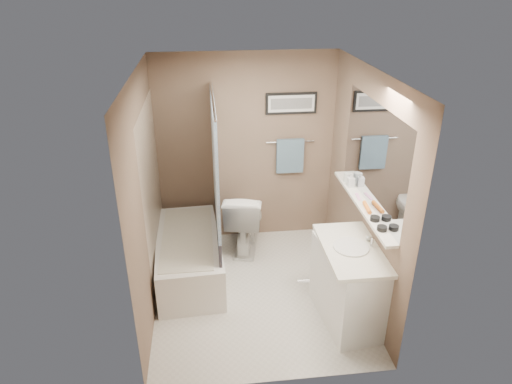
{
  "coord_description": "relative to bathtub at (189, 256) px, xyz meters",
  "views": [
    {
      "loc": [
        -0.49,
        -4.06,
        3.19
      ],
      "look_at": [
        0.0,
        0.15,
        1.15
      ],
      "focal_mm": 32.0,
      "sensor_mm": 36.0,
      "label": 1
    }
  ],
  "objects": [
    {
      "name": "towel_bar",
      "position": [
        1.3,
        0.81,
        1.05
      ],
      "size": [
        0.6,
        0.02,
        0.02
      ],
      "primitive_type": "cylinder",
      "rotation": [
        0.0,
        1.57,
        0.0
      ],
      "color": "silver",
      "rests_on": "wall_back"
    },
    {
      "name": "hair_brush_front",
      "position": [
        1.79,
        -0.69,
        0.89
      ],
      "size": [
        0.06,
        0.22,
        0.04
      ],
      "primitive_type": "cylinder",
      "rotation": [
        1.57,
        0.0,
        -0.08
      ],
      "color": "orange",
      "rests_on": "shelf"
    },
    {
      "name": "art_image",
      "position": [
        1.3,
        0.81,
        1.53
      ],
      "size": [
        0.5,
        0.0,
        0.13
      ],
      "primitive_type": "cube",
      "color": "#595959",
      "rests_on": "art_mat"
    },
    {
      "name": "tub_rim",
      "position": [
        0.0,
        0.0,
        0.25
      ],
      "size": [
        0.56,
        1.36,
        0.02
      ],
      "primitive_type": "cube",
      "color": "beige",
      "rests_on": "bathtub"
    },
    {
      "name": "bathtub",
      "position": [
        0.0,
        0.0,
        0.0
      ],
      "size": [
        0.79,
        1.54,
        0.5
      ],
      "primitive_type": "cube",
      "rotation": [
        0.0,
        0.0,
        0.06
      ],
      "color": "white",
      "rests_on": "ground"
    },
    {
      "name": "candle_bowl_near",
      "position": [
        1.79,
        -1.09,
        0.89
      ],
      "size": [
        0.09,
        0.09,
        0.04
      ],
      "primitive_type": "cylinder",
      "color": "black",
      "rests_on": "shelf"
    },
    {
      "name": "towel",
      "position": [
        1.3,
        0.79,
        0.87
      ],
      "size": [
        0.34,
        0.05,
        0.44
      ],
      "primitive_type": "cube",
      "color": "#7CA0B4",
      "rests_on": "towel_bar"
    },
    {
      "name": "faucet_knob",
      "position": [
        1.78,
        -0.83,
        0.62
      ],
      "size": [
        0.05,
        0.05,
        0.05
      ],
      "primitive_type": "sphere",
      "color": "silver",
      "rests_on": "countertop"
    },
    {
      "name": "soap_bottle",
      "position": [
        1.79,
        -0.16,
        0.94
      ],
      "size": [
        0.07,
        0.08,
        0.15
      ],
      "primitive_type": "imported",
      "rotation": [
        0.0,
        0.0,
        0.1
      ],
      "color": "#999999",
      "rests_on": "shelf"
    },
    {
      "name": "toilet",
      "position": [
        0.7,
        0.51,
        0.16
      ],
      "size": [
        0.6,
        0.87,
        0.81
      ],
      "primitive_type": "imported",
      "rotation": [
        0.0,
        0.0,
        2.95
      ],
      "color": "white",
      "rests_on": "ground"
    },
    {
      "name": "countertop",
      "position": [
        1.59,
        -0.93,
        0.57
      ],
      "size": [
        0.54,
        0.96,
        0.04
      ],
      "primitive_type": "cube",
      "color": "silver",
      "rests_on": "vanity"
    },
    {
      "name": "door_handle",
      "position": [
        0.97,
        -1.6,
        0.75
      ],
      "size": [
        0.1,
        0.02,
        0.02
      ],
      "primitive_type": "cylinder",
      "rotation": [
        0.0,
        1.57,
        0.0
      ],
      "color": "silver",
      "rests_on": "door"
    },
    {
      "name": "ground",
      "position": [
        0.75,
        -0.41,
        -0.25
      ],
      "size": [
        2.5,
        2.5,
        0.0
      ],
      "primitive_type": "plane",
      "color": "beige",
      "rests_on": "ground"
    },
    {
      "name": "sink_basin",
      "position": [
        1.58,
        -0.93,
        0.6
      ],
      "size": [
        0.34,
        0.34,
        0.01
      ],
      "primitive_type": "cylinder",
      "color": "silver",
      "rests_on": "countertop"
    },
    {
      "name": "curtain_rod",
      "position": [
        0.35,
        0.09,
        1.8
      ],
      "size": [
        0.02,
        1.55,
        0.02
      ],
      "primitive_type": "cylinder",
      "rotation": [
        1.57,
        0.0,
        0.0
      ],
      "color": "silver",
      "rests_on": "wall_left"
    },
    {
      "name": "tile_surround",
      "position": [
        -0.34,
        0.09,
        0.75
      ],
      "size": [
        0.02,
        1.55,
        2.0
      ],
      "primitive_type": "cube",
      "color": "tan",
      "rests_on": "wall_left"
    },
    {
      "name": "art_mat",
      "position": [
        1.3,
        0.81,
        1.53
      ],
      "size": [
        0.56,
        0.0,
        0.2
      ],
      "primitive_type": "cube",
      "color": "white",
      "rests_on": "art_frame"
    },
    {
      "name": "wall_front",
      "position": [
        0.75,
        -1.64,
        0.95
      ],
      "size": [
        2.2,
        0.04,
        2.4
      ],
      "primitive_type": "cube",
      "color": "brown",
      "rests_on": "ground"
    },
    {
      "name": "door",
      "position": [
        1.3,
        -1.65,
        0.75
      ],
      "size": [
        0.8,
        0.02,
        2.0
      ],
      "primitive_type": "cube",
      "color": "silver",
      "rests_on": "wall_front"
    },
    {
      "name": "vanity",
      "position": [
        1.6,
        -0.93,
        0.15
      ],
      "size": [
        0.6,
        0.95,
        0.8
      ],
      "primitive_type": "cube",
      "rotation": [
        0.0,
        0.0,
        0.11
      ],
      "color": "white",
      "rests_on": "ground"
    },
    {
      "name": "wall_right",
      "position": [
        1.83,
        -0.41,
        0.95
      ],
      "size": [
        0.04,
        2.5,
        2.4
      ],
      "primitive_type": "cube",
      "color": "brown",
      "rests_on": "ground"
    },
    {
      "name": "shelf",
      "position": [
        1.79,
        -0.56,
        0.85
      ],
      "size": [
        0.12,
        1.6,
        0.03
      ],
      "primitive_type": "cube",
      "color": "silver",
      "rests_on": "wall_right"
    },
    {
      "name": "art_frame",
      "position": [
        1.3,
        0.83,
        1.53
      ],
      "size": [
        0.62,
        0.02,
        0.26
      ],
      "primitive_type": "cube",
      "color": "black",
      "rests_on": "wall_back"
    },
    {
      "name": "curtain_upper",
      "position": [
        0.35,
        0.09,
        1.15
      ],
      "size": [
        0.03,
        1.45,
        1.28
      ],
      "primitive_type": "cube",
      "color": "white",
      "rests_on": "curtain_rod"
    },
    {
      "name": "ceiling",
      "position": [
        0.75,
        -0.41,
        2.13
      ],
      "size": [
        2.2,
        2.5,
        0.04
      ],
      "primitive_type": "cube",
      "color": "silver",
      "rests_on": "wall_back"
    },
    {
      "name": "pink_comb",
      "position": [
        1.79,
        -0.42,
        0.87
      ],
      "size": [
        0.05,
        0.16,
        0.01
      ],
      "primitive_type": "cube",
      "rotation": [
        0.0,
        0.0,
        -0.11
      ],
      "color": "pink",
      "rests_on": "shelf"
    },
    {
      "name": "glass_jar",
      "position": [
        1.79,
        -0.04,
        0.92
      ],
      "size": [
        0.08,
        0.08,
        0.1
      ],
      "primitive_type": "cylinder",
      "color": "silver",
      "rests_on": "shelf"
    },
    {
      "name": "candle_bowl_far",
      "position": [
        1.79,
        -0.92,
        0.89
      ],
      "size": [
        0.09,
        0.09,
        0.04
      ],
      "primitive_type": "cylinder",
      "color": "black",
      "rests_on": "shelf"
    },
    {
      "name": "curtain_lower",
      "position": [
        0.35,
        0.09,
        0.33
      ],
      "size": [
        0.03,
        1.45,
        0.36
      ],
      "primitive_type": "cube",
      "color": "#232D43",
      "rests_on": "curtain_rod"
    },
    {
      "name": "faucet_spout",
      "position": [
        1.78,
        -0.93,
        0.64
      ],
      "size": [
        0.02,
        0.02,
        0.1
      ],
      "primitive_type": "cylinder",
      "color": "silver",
      "rests_on": "countertop"
    },
    {
      "name": "mirror",
      "position": [
        1.84,
        -0.56,
        1.37
      ],
      "size": [
        0.02,
        1.6,
        1.0
      ],
      "primitive_type": "cube",
      "color": "silver",
      "rests_on": "wall_right"
    },
    {
      "name": "wall_back",
      "position": [
        0.75,
        0.82,
        0.95
      ],
      "size": [
        2.2,
        0.04,
        2.4
      ],
      "primitive_type": "cube",
      "color": "brown",
      "rests_on": "ground"
    },
    {
      "name": "wall_left",
      "position": [
        -0.33,
        -0.41,
        0.95
      ],
      "size": [
        0.04,
        2.5,
        2.4
      ],
      "primitive_type": "cube",
      "color": "brown",
      "rests_on": "ground"
    }
  ]
}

